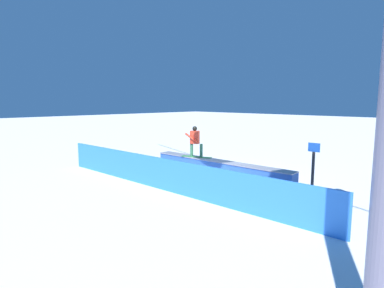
% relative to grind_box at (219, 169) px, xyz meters
% --- Properties ---
extents(ground_plane, '(120.00, 120.00, 0.00)m').
position_rel_grind_box_xyz_m(ground_plane, '(0.00, 0.00, -0.33)').
color(ground_plane, white).
extents(grind_box, '(7.22, 0.88, 0.73)m').
position_rel_grind_box_xyz_m(grind_box, '(0.00, 0.00, 0.00)').
color(grind_box, blue).
rests_on(grind_box, ground_plane).
extents(snowboarder, '(1.50, 0.81, 1.46)m').
position_rel_grind_box_xyz_m(snowboarder, '(1.41, 0.07, 1.19)').
color(snowboarder, '#348843').
rests_on(snowboarder, grind_box).
extents(safety_fence, '(13.17, 0.55, 1.23)m').
position_rel_grind_box_xyz_m(safety_fence, '(0.00, 3.14, 0.28)').
color(safety_fence, '#307CEC').
rests_on(safety_fence, ground_plane).
extents(trail_marker, '(0.40, 0.10, 1.98)m').
position_rel_grind_box_xyz_m(trail_marker, '(-4.47, 0.37, 0.73)').
color(trail_marker, '#262628').
rests_on(trail_marker, ground_plane).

